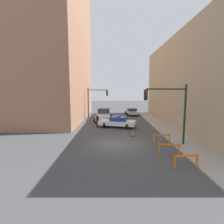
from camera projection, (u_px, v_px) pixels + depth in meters
ground_plane at (117, 144)px, 15.74m from camera, size 120.00×120.00×0.00m
sidewalk_right at (185, 143)px, 15.72m from camera, size 2.40×44.00×0.12m
building_corner_left at (40, 44)px, 28.08m from camera, size 14.00×20.00×24.35m
building_right at (217, 82)px, 22.89m from camera, size 12.00×28.00×11.71m
traffic_light_near at (172, 105)px, 14.91m from camera, size 3.64×0.35×5.20m
traffic_light_far at (95, 98)px, 29.40m from camera, size 3.44×0.35×5.20m
police_car at (118, 122)px, 22.57m from camera, size 5.03×3.13×1.52m
white_truck at (104, 115)px, 27.34m from camera, size 2.69×5.43×1.90m
parked_car_near at (132, 112)px, 33.46m from camera, size 2.45×4.40×1.31m
pedestrian_crossing at (98, 121)px, 22.56m from camera, size 0.50×0.50×1.66m
barrier_front at (187, 159)px, 10.75m from camera, size 1.60×0.29×0.90m
barrier_mid at (170, 148)px, 12.91m from camera, size 1.59×0.37×0.90m
barrier_back at (162, 137)px, 15.63m from camera, size 1.60×0.30×0.90m
traffic_cone at (133, 133)px, 18.37m from camera, size 0.36×0.36×0.66m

